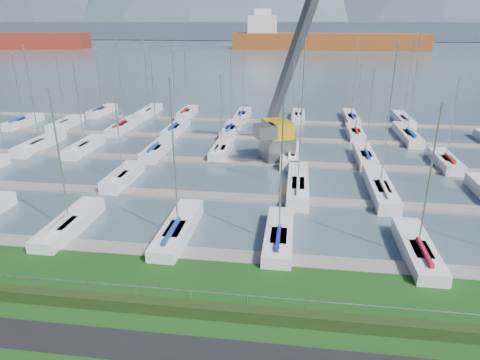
# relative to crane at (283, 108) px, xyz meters

# --- Properties ---
(path) EXTENTS (160.00, 2.00, 0.04)m
(path) POSITION_rel_crane_xyz_m (-2.53, -31.60, -5.32)
(path) COLOR black
(path) RESTS_ON grass
(water) EXTENTS (800.00, 540.00, 0.20)m
(water) POSITION_rel_crane_xyz_m (-2.53, 231.40, -5.73)
(water) COLOR #495E6A
(hedge) EXTENTS (80.00, 0.70, 0.70)m
(hedge) POSITION_rel_crane_xyz_m (-2.53, -29.00, -4.98)
(hedge) COLOR #203312
(hedge) RESTS_ON grass
(fence) EXTENTS (80.00, 0.04, 0.04)m
(fence) POSITION_rel_crane_xyz_m (-2.53, -28.60, -4.13)
(fence) COLOR #9C9FA5
(fence) RESTS_ON grass
(foothill) EXTENTS (900.00, 80.00, 12.00)m
(foothill) POSITION_rel_crane_xyz_m (-2.53, 301.40, 0.67)
(foothill) COLOR #404D5E
(foothill) RESTS_ON water
(docks) EXTENTS (90.00, 41.60, 0.25)m
(docks) POSITION_rel_crane_xyz_m (-2.53, -2.60, -5.55)
(docks) COLOR slate
(docks) RESTS_ON water
(crane) EXTENTS (7.98, 12.81, 22.35)m
(crane) POSITION_rel_crane_xyz_m (0.00, 0.00, 0.00)
(crane) COLOR slate
(crane) RESTS_ON water
(cargo_ship_mid) EXTENTS (96.67, 19.26, 21.50)m
(cargo_ship_mid) POSITION_rel_crane_xyz_m (11.30, 184.12, -1.76)
(cargo_ship_mid) COLOR brown
(cargo_ship_mid) RESTS_ON water
(sailboat_fleet) EXTENTS (74.44, 50.24, 13.78)m
(sailboat_fleet) POSITION_rel_crane_xyz_m (-4.28, -0.44, 0.14)
(sailboat_fleet) COLOR #1D3B95
(sailboat_fleet) RESTS_ON water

